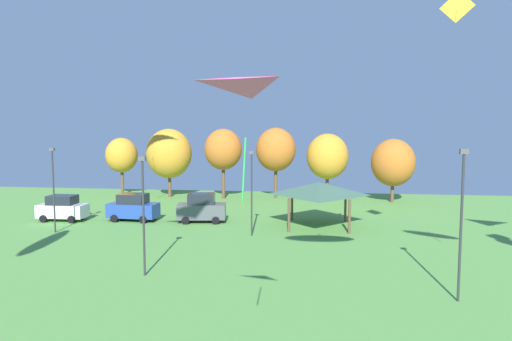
% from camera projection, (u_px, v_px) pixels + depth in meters
% --- Properties ---
extents(kite_flying_5, '(1.86, 1.45, 2.32)m').
position_uv_depth(kite_flying_5, '(251.00, 124.00, 12.19)').
color(kite_flying_5, '#E54C93').
extents(kite_flying_6, '(1.57, 0.71, 1.67)m').
position_uv_depth(kite_flying_6, '(457.00, 7.00, 23.13)').
color(kite_flying_6, yellow).
extents(parked_car_leftmost, '(4.06, 2.00, 2.20)m').
position_uv_depth(parked_car_leftmost, '(63.00, 208.00, 38.99)').
color(parked_car_leftmost, silver).
rests_on(parked_car_leftmost, ground).
extents(parked_car_second_from_left, '(4.26, 2.25, 2.33)m').
position_uv_depth(parked_car_second_from_left, '(133.00, 207.00, 39.04)').
color(parked_car_second_from_left, '#234299').
rests_on(parked_car_second_from_left, ground).
extents(parked_car_third_from_left, '(4.21, 2.34, 2.45)m').
position_uv_depth(parked_car_third_from_left, '(202.00, 208.00, 38.36)').
color(parked_car_third_from_left, '#4C5156').
rests_on(parked_car_third_from_left, ground).
extents(park_pavilion, '(5.87, 6.10, 3.60)m').
position_uv_depth(park_pavilion, '(319.00, 189.00, 36.58)').
color(park_pavilion, brown).
rests_on(park_pavilion, ground).
extents(light_post_0, '(0.36, 0.20, 6.44)m').
position_uv_depth(light_post_0, '(143.00, 209.00, 24.25)').
color(light_post_0, '#2D2D33').
rests_on(light_post_0, ground).
extents(light_post_1, '(0.36, 0.20, 7.00)m').
position_uv_depth(light_post_1, '(461.00, 217.00, 20.54)').
color(light_post_1, '#2D2D33').
rests_on(light_post_1, ground).
extents(light_post_2, '(0.36, 0.20, 6.27)m').
position_uv_depth(light_post_2, '(252.00, 188.00, 33.35)').
color(light_post_2, '#2D2D33').
rests_on(light_post_2, ground).
extents(light_post_3, '(0.36, 0.20, 6.45)m').
position_uv_depth(light_post_3, '(53.00, 185.00, 34.38)').
color(light_post_3, '#2D2D33').
rests_on(light_post_3, ground).
extents(treeline_tree_0, '(3.75, 3.75, 6.78)m').
position_uv_depth(treeline_tree_0, '(122.00, 155.00, 54.18)').
color(treeline_tree_0, brown).
rests_on(treeline_tree_0, ground).
extents(treeline_tree_1, '(5.15, 5.15, 7.85)m').
position_uv_depth(treeline_tree_1, '(169.00, 154.00, 52.24)').
color(treeline_tree_1, brown).
rests_on(treeline_tree_1, ground).
extents(treeline_tree_2, '(4.18, 4.18, 7.86)m').
position_uv_depth(treeline_tree_2, '(223.00, 150.00, 50.90)').
color(treeline_tree_2, brown).
rests_on(treeline_tree_2, ground).
extents(treeline_tree_3, '(4.47, 4.47, 7.97)m').
position_uv_depth(treeline_tree_3, '(276.00, 150.00, 51.37)').
color(treeline_tree_3, brown).
rests_on(treeline_tree_3, ground).
extents(treeline_tree_4, '(4.68, 4.68, 7.31)m').
position_uv_depth(treeline_tree_4, '(327.00, 157.00, 51.35)').
color(treeline_tree_4, brown).
rests_on(treeline_tree_4, ground).
extents(treeline_tree_5, '(4.61, 4.61, 6.80)m').
position_uv_depth(treeline_tree_5, '(393.00, 163.00, 48.53)').
color(treeline_tree_5, brown).
rests_on(treeline_tree_5, ground).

